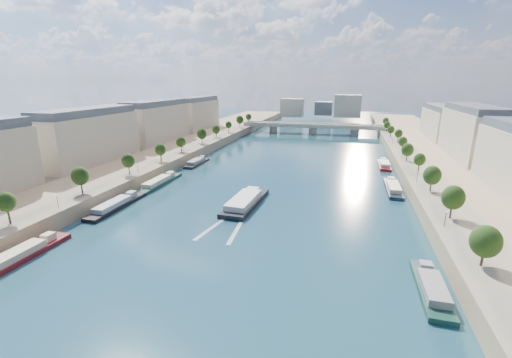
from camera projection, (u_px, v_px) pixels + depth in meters
The scene contains 17 objects.
ground at pixel (282, 176), 152.50m from camera, with size 700.00×700.00×0.00m, color #0D2939.
quay_left at pixel (139, 161), 169.81m from camera, with size 44.00×520.00×5.00m, color #9E8460.
quay_right at pixel (463, 182), 133.80m from camera, with size 44.00×520.00×5.00m, color #9E8460.
pave_left at pixel (166, 157), 165.35m from camera, with size 14.00×520.00×0.10m, color gray.
pave_right at pixel (422, 173), 136.85m from camera, with size 14.00×520.00×0.10m, color gray.
trees_left at pixel (171, 146), 165.20m from camera, with size 4.80×268.80×8.26m.
trees_right at pixel (414, 155), 145.12m from camera, with size 4.80×268.80×8.26m.
lamps_left at pixel (164, 157), 154.19m from camera, with size 0.36×200.36×4.28m.
lamps_right at pixel (409, 163), 141.85m from camera, with size 0.36×200.36×4.28m.
buildings_left at pixel (128, 128), 180.32m from camera, with size 16.00×226.00×23.20m.
buildings_right at pixel (496, 143), 137.81m from camera, with size 16.00×226.00×23.20m.
skyline at pixel (326, 107), 351.26m from camera, with size 79.00×42.00×22.00m.
bridge at pixel (313, 127), 270.77m from camera, with size 112.00×12.00×8.15m.
tour_barge at pixel (245, 202), 116.26m from camera, with size 9.57×29.57×3.97m.
wake at pixel (229, 224), 101.21m from camera, with size 10.76×26.01×0.04m.
moored_barges_left at pixel (114, 207), 112.52m from camera, with size 5.00×153.05×3.60m.
moored_barges_right at pixel (407, 225), 98.20m from camera, with size 5.00×168.57×3.60m.
Camera 1 is at (27.11, -44.88, 40.83)m, focal length 24.00 mm.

